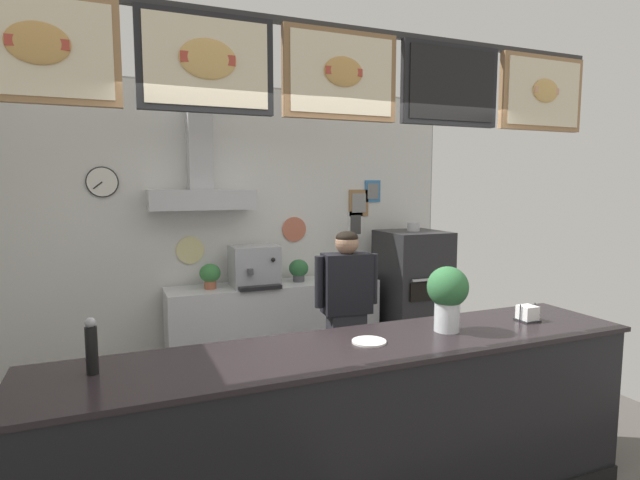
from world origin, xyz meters
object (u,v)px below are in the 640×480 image
pizza_oven (412,294)px  pepper_grinder (92,346)px  napkin_holder (527,314)px  condiment_plate (369,342)px  shop_worker (346,314)px  espresso_machine (254,266)px  basil_vase (448,295)px  potted_sage (345,266)px  potted_basil (210,275)px  potted_thyme (299,269)px

pizza_oven → pepper_grinder: bearing=-146.3°
napkin_holder → condiment_plate: bearing=-179.6°
shop_worker → pepper_grinder: 2.36m
napkin_holder → pizza_oven: bearing=76.7°
pepper_grinder → napkin_holder: size_ratio=2.07×
shop_worker → pepper_grinder: size_ratio=5.56×
shop_worker → condiment_plate: size_ratio=7.73×
pizza_oven → napkin_holder: bearing=-103.3°
shop_worker → condiment_plate: bearing=75.5°
condiment_plate → pepper_grinder: pepper_grinder is taller
espresso_machine → shop_worker: bearing=-64.8°
basil_vase → potted_sage: bearing=79.6°
potted_basil → potted_sage: potted_basil is taller
basil_vase → condiment_plate: bearing=-178.1°
pizza_oven → pepper_grinder: (-3.25, -2.17, 0.47)m
shop_worker → potted_sage: size_ratio=6.83×
espresso_machine → pepper_grinder: 2.77m
pizza_oven → potted_basil: 2.29m
condiment_plate → napkin_holder: size_ratio=1.49×
pepper_grinder → basil_vase: size_ratio=0.69×
potted_basil → basil_vase: size_ratio=0.61×
potted_basil → condiment_plate: bearing=-78.7°
espresso_machine → potted_basil: size_ratio=1.88×
potted_thyme → potted_sage: bearing=-0.8°
basil_vase → pepper_grinder: bearing=178.1°
potted_basil → potted_sage: 1.51m
condiment_plate → basil_vase: (0.57, 0.02, 0.23)m
pizza_oven → shop_worker: (-1.27, -0.93, 0.13)m
espresso_machine → potted_sage: 1.06m
potted_basil → potted_thyme: (0.95, 0.02, -0.01)m
shop_worker → potted_thyme: (-0.02, 1.15, 0.21)m
espresso_machine → condiment_plate: (0.04, -2.44, -0.08)m
pizza_oven → napkin_holder: (-0.53, -2.24, 0.37)m
pizza_oven → basil_vase: bearing=-118.1°
pizza_oven → potted_thyme: bearing=170.1°
potted_basil → potted_sage: bearing=0.4°
potted_basil → basil_vase: basil_vase is taller
espresso_machine → potted_sage: espresso_machine is taller
pizza_oven → potted_sage: (-0.74, 0.22, 0.34)m
potted_basil → basil_vase: 2.67m
shop_worker → basil_vase: 1.38m
shop_worker → espresso_machine: 1.27m
shop_worker → basil_vase: (0.08, -1.31, 0.43)m
pepper_grinder → shop_worker: bearing=32.0°
potted_basil → potted_thyme: potted_basil is taller
napkin_holder → potted_sage: bearing=94.9°
potted_thyme → condiment_plate: 2.52m
pizza_oven → condiment_plate: pizza_oven is taller
espresso_machine → basil_vase: size_ratio=1.14×
pizza_oven → potted_sage: 0.85m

